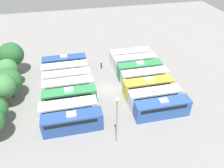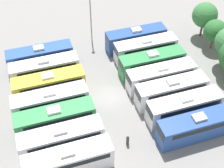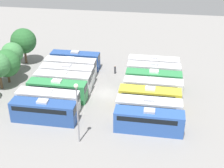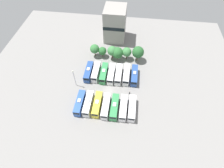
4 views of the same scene
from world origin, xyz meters
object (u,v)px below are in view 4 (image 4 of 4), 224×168
object	(u,v)px
bus_4	(114,107)
bus_11	(119,74)
bus_6	(132,108)
tree_1	(102,51)
bus_5	(123,108)
bus_0	(80,103)
worker_person	(130,93)
light_pole	(74,76)
bus_8	(96,72)
tree_3	(118,53)
bus_2	(97,104)
bus_12	(126,74)
tree_2	(112,51)
tree_5	(138,52)
tree_4	(127,52)
bus_1	(88,103)
tree_0	(95,49)
bus_7	(89,72)
bus_10	(111,74)
bus_9	(104,73)
bus_3	(106,106)
depot_building	(115,24)
bus_13	(134,75)

from	to	relation	value
bus_4	bus_11	distance (m)	16.15
bus_6	tree_1	bearing A→B (deg)	119.07
bus_5	bus_4	bearing A→B (deg)	-178.06
bus_4	bus_0	bearing A→B (deg)	179.65
worker_person	light_pole	xyz separation A→B (m)	(-22.38, 1.58, 5.28)
bus_5	bus_8	size ratio (longest dim) A/B	1.00
bus_8	tree_3	world-z (taller)	tree_3
bus_2	worker_person	distance (m)	13.94
bus_4	bus_12	distance (m)	16.73
bus_6	light_pole	bearing A→B (deg)	158.91
tree_2	tree_5	world-z (taller)	tree_5
bus_0	bus_2	size ratio (longest dim) A/B	1.00
light_pole	tree_4	distance (m)	26.94
bus_1	tree_5	xyz separation A→B (m)	(17.31, 27.37, 3.09)
bus_0	tree_0	bearing A→B (deg)	88.91
light_pole	tree_5	xyz separation A→B (m)	(24.57, 18.23, -1.14)
bus_6	light_pole	distance (m)	25.70
bus_12	tree_1	bearing A→B (deg)	136.23
bus_0	light_pole	distance (m)	11.01
tree_3	bus_7	bearing A→B (deg)	-135.26
bus_0	bus_2	xyz separation A→B (m)	(6.64, 0.24, 0.00)
bus_2	tree_1	size ratio (longest dim) A/B	1.90
light_pole	bus_10	bearing A→B (deg)	25.37
bus_8	bus_12	size ratio (longest dim) A/B	1.00
bus_9	tree_1	size ratio (longest dim) A/B	1.90
tree_4	tree_5	size ratio (longest dim) A/B	0.84
bus_2	worker_person	xyz separation A→B (m)	(11.70, 7.50, -1.05)
bus_10	tree_0	distance (m)	15.49
bus_0	bus_3	size ratio (longest dim) A/B	1.00
bus_4	bus_10	size ratio (longest dim) A/B	1.00
tree_0	bus_12	bearing A→B (deg)	-36.48
bus_10	bus_11	size ratio (longest dim) A/B	1.00
bus_4	tree_3	bearing A→B (deg)	93.86
bus_7	tree_4	bearing A→B (deg)	37.63
bus_1	bus_2	distance (m)	3.42
worker_person	tree_5	world-z (taller)	tree_5
bus_1	bus_10	xyz separation A→B (m)	(6.69, 15.75, 0.00)
bus_4	bus_8	distance (m)	19.18
bus_4	light_pole	world-z (taller)	light_pole
light_pole	depot_building	distance (m)	35.92
bus_13	tree_5	xyz separation A→B (m)	(0.82, 11.25, 3.09)
bus_1	bus_13	size ratio (longest dim) A/B	1.00
bus_1	bus_9	world-z (taller)	same
bus_11	tree_1	world-z (taller)	tree_1
bus_11	tree_3	world-z (taller)	tree_3
bus_10	tree_4	distance (m)	13.32
bus_8	bus_7	bearing A→B (deg)	-172.47
bus_4	light_pole	bearing A→B (deg)	151.31
bus_5	depot_building	distance (m)	44.24
bus_7	bus_13	size ratio (longest dim) A/B	1.00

